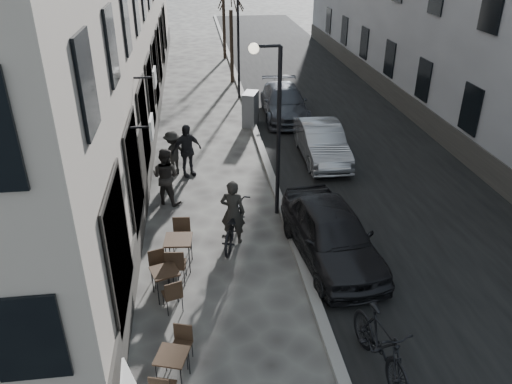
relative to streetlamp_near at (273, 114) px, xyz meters
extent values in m
plane|color=#383533|center=(0.17, -6.00, -3.16)|extent=(120.00, 120.00, 0.00)
cube|color=black|center=(4.02, 10.00, -3.16)|extent=(7.30, 60.00, 0.00)
cube|color=gray|center=(0.37, 10.00, -3.10)|extent=(0.25, 60.00, 0.12)
cylinder|color=black|center=(0.17, 0.00, -0.66)|extent=(0.12, 0.12, 5.00)
cylinder|color=black|center=(-0.18, 0.00, 1.84)|extent=(0.70, 0.08, 0.08)
sphere|color=#FFF2CC|center=(-0.53, 0.00, 1.79)|extent=(0.28, 0.28, 0.28)
cylinder|color=black|center=(0.17, 12.00, -0.66)|extent=(0.12, 0.12, 5.00)
cylinder|color=black|center=(0.07, 15.00, -1.21)|extent=(0.20, 0.20, 3.90)
cylinder|color=black|center=(0.07, 21.00, -1.21)|extent=(0.20, 0.20, 3.90)
cube|color=black|center=(-2.82, -6.12, -2.48)|extent=(0.71, 0.71, 0.04)
cylinder|color=black|center=(-3.12, -6.28, -2.83)|extent=(0.02, 0.02, 0.66)
cylinder|color=black|center=(-2.66, -6.42, -2.83)|extent=(0.02, 0.02, 0.66)
cylinder|color=black|center=(-2.97, -5.82, -2.83)|extent=(0.02, 0.02, 0.66)
cylinder|color=black|center=(-2.52, -5.97, -2.83)|extent=(0.02, 0.02, 0.66)
cube|color=black|center=(-3.04, -3.53, -2.45)|extent=(0.75, 0.75, 0.04)
cylinder|color=black|center=(-3.20, -3.84, -2.82)|extent=(0.02, 0.02, 0.69)
cylinder|color=black|center=(-2.73, -3.69, -2.82)|extent=(0.02, 0.02, 0.69)
cylinder|color=black|center=(-3.35, -3.37, -2.82)|extent=(0.02, 0.02, 0.69)
cylinder|color=black|center=(-2.88, -3.22, -2.82)|extent=(0.02, 0.02, 0.69)
cube|color=black|center=(-2.74, -2.40, -2.35)|extent=(0.74, 0.74, 0.04)
cylinder|color=black|center=(-3.05, -2.65, -2.77)|extent=(0.03, 0.03, 0.79)
cylinder|color=black|center=(-2.48, -2.71, -2.77)|extent=(0.03, 0.03, 0.79)
cylinder|color=black|center=(-2.99, -2.09, -2.77)|extent=(0.03, 0.03, 0.79)
cylinder|color=black|center=(-2.43, -2.14, -2.77)|extent=(0.03, 0.03, 0.79)
cube|color=slate|center=(0.27, 7.82, -2.42)|extent=(0.84, 1.11, 1.48)
imported|color=black|center=(-1.28, -1.39, -2.59)|extent=(1.33, 2.28, 1.13)
imported|color=black|center=(-1.28, -1.39, -2.23)|extent=(0.77, 0.62, 1.85)
imported|color=#282422|center=(-3.15, 1.08, -2.24)|extent=(1.12, 1.04, 1.84)
imported|color=#262421|center=(-2.98, 3.18, -2.36)|extent=(1.16, 1.13, 1.59)
imported|color=black|center=(-2.49, 3.01, -2.22)|extent=(1.19, 0.91, 1.88)
imported|color=black|center=(1.17, -2.52, -2.41)|extent=(2.21, 4.56, 1.50)
imported|color=#9EA1A7|center=(2.47, 3.80, -2.48)|extent=(1.50, 4.14, 1.36)
imported|color=#3C3F47|center=(1.94, 8.74, -2.47)|extent=(2.15, 4.83, 1.38)
imported|color=black|center=(1.13, -6.32, -2.50)|extent=(0.95, 2.26, 1.32)
camera|label=1|loc=(-2.12, -13.02, 4.48)|focal=35.00mm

